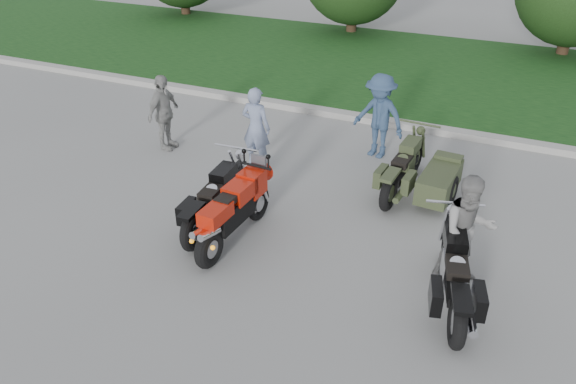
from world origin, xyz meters
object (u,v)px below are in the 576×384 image
at_px(sportbike_red, 233,211).
at_px(person_grey, 468,231).
at_px(cruiser_left, 215,202).
at_px(cruiser_right, 455,277).
at_px(person_back, 164,113).
at_px(cruiser_sidecar, 424,177).
at_px(person_denim, 379,116).
at_px(person_stripe, 256,128).

height_order(sportbike_red, person_grey, person_grey).
bearing_deg(sportbike_red, cruiser_left, 152.04).
relative_size(cruiser_left, cruiser_right, 0.98).
distance_m(person_grey, person_back, 6.76).
relative_size(cruiser_sidecar, person_grey, 1.36).
bearing_deg(sportbike_red, person_denim, 76.43).
height_order(cruiser_left, cruiser_sidecar, cruiser_left).
relative_size(person_stripe, person_denim, 0.94).
distance_m(person_grey, person_denim, 4.13).
height_order(person_stripe, person_grey, person_grey).
relative_size(sportbike_red, cruiser_right, 0.90).
relative_size(person_grey, person_back, 1.04).
bearing_deg(cruiser_right, cruiser_left, 160.15).
bearing_deg(cruiser_left, person_stripe, 95.78).
distance_m(person_denim, person_back, 4.45).
relative_size(cruiser_right, cruiser_sidecar, 1.03).
xyz_separation_m(sportbike_red, person_denim, (1.19, 3.98, 0.29)).
height_order(sportbike_red, person_stripe, person_stripe).
bearing_deg(person_back, cruiser_right, -110.49).
xyz_separation_m(cruiser_sidecar, person_denim, (-1.24, 1.33, 0.47)).
bearing_deg(person_stripe, person_denim, -144.35).
distance_m(sportbike_red, person_denim, 4.16).
distance_m(sportbike_red, person_back, 3.92).
height_order(cruiser_sidecar, person_back, person_back).
bearing_deg(cruiser_sidecar, person_denim, 137.13).
distance_m(cruiser_sidecar, person_grey, 2.41).
bearing_deg(cruiser_sidecar, cruiser_left, -137.57).
relative_size(person_denim, person_back, 1.09).
bearing_deg(person_back, cruiser_left, -129.84).
bearing_deg(cruiser_sidecar, cruiser_right, -66.00).
bearing_deg(person_denim, cruiser_left, -99.31).
distance_m(cruiser_left, cruiser_sidecar, 3.76).
bearing_deg(cruiser_left, cruiser_sidecar, 35.05).
distance_m(cruiser_right, person_denim, 4.67).
bearing_deg(person_denim, sportbike_red, -90.87).
bearing_deg(cruiser_sidecar, sportbike_red, -128.39).
distance_m(cruiser_left, person_denim, 4.06).
xyz_separation_m(cruiser_right, person_grey, (0.02, 0.62, 0.37)).
distance_m(cruiser_sidecar, person_back, 5.45).
bearing_deg(sportbike_red, person_back, 143.24).
distance_m(sportbike_red, cruiser_right, 3.43).
height_order(person_stripe, person_back, person_stripe).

